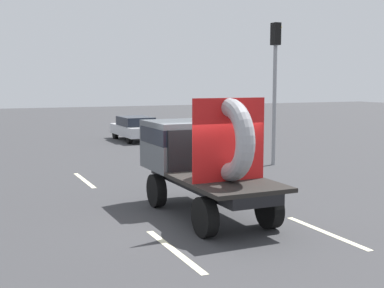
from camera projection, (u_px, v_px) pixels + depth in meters
The scene contains 8 objects.
ground_plane at pixel (202, 220), 12.86m from camera, with size 120.00×120.00×0.00m, color #38383A.
flatbed_truck at pixel (197, 153), 13.68m from camera, with size 2.02×4.99×3.10m.
distant_sedan at pixel (135, 128), 30.38m from camera, with size 1.88×4.38×1.43m.
traffic_light at pixel (275, 73), 21.07m from camera, with size 0.42×0.36×5.87m.
lane_dash_left_near at pixel (174, 250), 10.58m from camera, with size 2.98×0.16×0.01m, color beige.
lane_dash_left_far at pixel (84, 180), 18.12m from camera, with size 2.99×0.16×0.01m, color beige.
lane_dash_right_near at pixel (326, 232), 11.83m from camera, with size 2.87×0.16×0.01m, color beige.
lane_dash_right_far at pixel (179, 172), 19.76m from camera, with size 2.74×0.16×0.01m, color beige.
Camera 1 is at (-5.40, -11.32, 3.47)m, focal length 47.81 mm.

